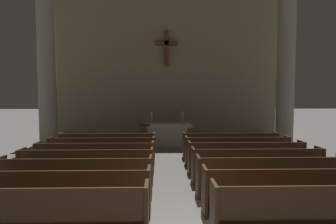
{
  "coord_description": "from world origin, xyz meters",
  "views": [
    {
      "loc": [
        -0.33,
        -4.64,
        2.39
      ],
      "look_at": [
        0.0,
        7.43,
        1.61
      ],
      "focal_mm": 31.36,
      "sensor_mm": 36.0,
      "label": 1
    }
  ],
  "objects": [
    {
      "name": "pew_left_row_5",
      "position": [
        -2.24,
        3.97,
        0.48
      ],
      "size": [
        3.45,
        0.5,
        0.95
      ],
      "color": "#422B19",
      "rests_on": "ground"
    },
    {
      "name": "pew_left_row_6",
      "position": [
        -2.24,
        4.98,
        0.48
      ],
      "size": [
        3.45,
        0.5,
        0.95
      ],
      "color": "#422B19",
      "rests_on": "ground"
    },
    {
      "name": "pew_left_row_3",
      "position": [
        -2.24,
        1.97,
        0.48
      ],
      "size": [
        3.45,
        0.5,
        0.95
      ],
      "color": "#422B19",
      "rests_on": "ground"
    },
    {
      "name": "pew_right_row_4",
      "position": [
        2.24,
        2.97,
        0.48
      ],
      "size": [
        3.45,
        0.5,
        0.95
      ],
      "color": "#422B19",
      "rests_on": "ground"
    },
    {
      "name": "pew_left_row_7",
      "position": [
        -2.24,
        5.98,
        0.48
      ],
      "size": [
        3.45,
        0.5,
        0.95
      ],
      "color": "#422B19",
      "rests_on": "ground"
    },
    {
      "name": "pew_left_row_4",
      "position": [
        -2.24,
        2.97,
        0.48
      ],
      "size": [
        3.45,
        0.5,
        0.95
      ],
      "color": "#422B19",
      "rests_on": "ground"
    },
    {
      "name": "pew_right_row_2",
      "position": [
        2.24,
        0.96,
        0.48
      ],
      "size": [
        3.45,
        0.5,
        0.95
      ],
      "color": "#422B19",
      "rests_on": "ground"
    },
    {
      "name": "lectern",
      "position": [
        -0.98,
        7.38,
        0.55
      ],
      "size": [
        0.44,
        0.36,
        1.15
      ],
      "color": "#422B19",
      "rests_on": "ground"
    },
    {
      "name": "pew_right_row_5",
      "position": [
        2.24,
        3.97,
        0.48
      ],
      "size": [
        3.45,
        0.5,
        0.95
      ],
      "color": "#422B19",
      "rests_on": "ground"
    },
    {
      "name": "pew_left_row_2",
      "position": [
        -2.24,
        0.96,
        0.48
      ],
      "size": [
        3.45,
        0.5,
        0.95
      ],
      "color": "#422B19",
      "rests_on": "ground"
    },
    {
      "name": "pew_right_row_3",
      "position": [
        2.24,
        1.97,
        0.48
      ],
      "size": [
        3.45,
        0.5,
        0.95
      ],
      "color": "#422B19",
      "rests_on": "ground"
    },
    {
      "name": "column_right_second",
      "position": [
        5.11,
        7.98,
        3.63
      ],
      "size": [
        1.12,
        1.12,
        7.42
      ],
      "color": "#9E998E",
      "rests_on": "ground"
    },
    {
      "name": "pew_right_row_1",
      "position": [
        2.24,
        -0.04,
        0.48
      ],
      "size": [
        3.45,
        0.5,
        0.95
      ],
      "color": "#422B19",
      "rests_on": "ground"
    },
    {
      "name": "pew_right_row_6",
      "position": [
        2.24,
        4.98,
        0.48
      ],
      "size": [
        3.45,
        0.5,
        0.95
      ],
      "color": "#422B19",
      "rests_on": "ground"
    },
    {
      "name": "pew_right_row_7",
      "position": [
        2.24,
        5.98,
        0.48
      ],
      "size": [
        3.45,
        0.5,
        0.95
      ],
      "color": "#422B19",
      "rests_on": "ground"
    },
    {
      "name": "pew_left_row_1",
      "position": [
        -2.24,
        -0.04,
        0.48
      ],
      "size": [
        3.45,
        0.5,
        0.95
      ],
      "color": "#422B19",
      "rests_on": "ground"
    },
    {
      "name": "column_left_second",
      "position": [
        -5.11,
        7.98,
        3.63
      ],
      "size": [
        1.12,
        1.12,
        7.42
      ],
      "color": "#9E998E",
      "rests_on": "ground"
    },
    {
      "name": "candlestick_left",
      "position": [
        -0.7,
        8.58,
        1.18
      ],
      "size": [
        0.16,
        0.16,
        0.56
      ],
      "color": "#B79338",
      "rests_on": "altar"
    },
    {
      "name": "candlestick_right",
      "position": [
        0.7,
        8.58,
        1.18
      ],
      "size": [
        0.16,
        0.16,
        0.56
      ],
      "color": "#B79338",
      "rests_on": "altar"
    },
    {
      "name": "apse_with_cross",
      "position": [
        0.0,
        10.64,
        4.23
      ],
      "size": [
        11.42,
        0.46,
        8.46
      ],
      "color": "gray",
      "rests_on": "ground"
    },
    {
      "name": "altar",
      "position": [
        0.0,
        8.58,
        0.53
      ],
      "size": [
        2.2,
        0.9,
        1.01
      ],
      "color": "#BCB7AD",
      "rests_on": "ground"
    }
  ]
}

